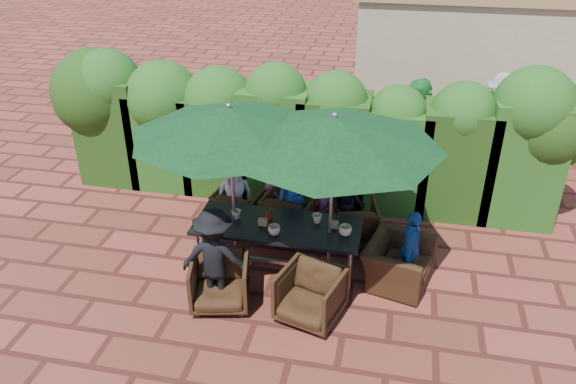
% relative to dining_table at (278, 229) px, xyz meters
% --- Properties ---
extents(ground, '(80.00, 80.00, 0.00)m').
position_rel_dining_table_xyz_m(ground, '(-0.03, -0.06, -0.67)').
color(ground, brown).
rests_on(ground, ground).
extents(dining_table, '(2.30, 0.90, 0.75)m').
position_rel_dining_table_xyz_m(dining_table, '(0.00, 0.00, 0.00)').
color(dining_table, black).
rests_on(dining_table, ground).
extents(umbrella_left, '(2.60, 2.60, 2.46)m').
position_rel_dining_table_xyz_m(umbrella_left, '(-0.62, 0.01, 1.54)').
color(umbrella_left, gray).
rests_on(umbrella_left, ground).
extents(umbrella_right, '(2.77, 2.77, 2.46)m').
position_rel_dining_table_xyz_m(umbrella_right, '(0.73, -0.05, 1.54)').
color(umbrella_right, gray).
rests_on(umbrella_right, ground).
extents(chair_far_left, '(0.82, 0.78, 0.74)m').
position_rel_dining_table_xyz_m(chair_far_left, '(-0.84, 1.01, -0.31)').
color(chair_far_left, black).
rests_on(chair_far_left, ground).
extents(chair_far_mid, '(0.91, 0.87, 0.80)m').
position_rel_dining_table_xyz_m(chair_far_mid, '(-0.00, 0.96, -0.28)').
color(chair_far_mid, black).
rests_on(chair_far_mid, ground).
extents(chair_far_right, '(0.83, 0.80, 0.73)m').
position_rel_dining_table_xyz_m(chair_far_right, '(0.96, 0.96, -0.31)').
color(chair_far_right, black).
rests_on(chair_far_right, ground).
extents(chair_near_left, '(0.87, 0.83, 0.76)m').
position_rel_dining_table_xyz_m(chair_near_left, '(-0.57, -0.88, -0.30)').
color(chair_near_left, black).
rests_on(chair_near_left, ground).
extents(chair_near_right, '(0.90, 0.87, 0.76)m').
position_rel_dining_table_xyz_m(chair_near_right, '(0.63, -0.91, -0.29)').
color(chair_near_right, black).
rests_on(chair_near_right, ground).
extents(chair_end_right, '(0.83, 1.07, 0.83)m').
position_rel_dining_table_xyz_m(chair_end_right, '(1.68, 0.06, -0.26)').
color(chair_end_right, black).
rests_on(chair_end_right, ground).
extents(adult_far_left, '(0.66, 0.54, 1.16)m').
position_rel_dining_table_xyz_m(adult_far_left, '(-0.91, 0.97, -0.09)').
color(adult_far_left, white).
rests_on(adult_far_left, ground).
extents(adult_far_mid, '(0.63, 0.58, 1.39)m').
position_rel_dining_table_xyz_m(adult_far_mid, '(0.06, 0.85, 0.02)').
color(adult_far_mid, '#1E55A7').
rests_on(adult_far_mid, ground).
extents(adult_far_right, '(0.61, 0.41, 1.21)m').
position_rel_dining_table_xyz_m(adult_far_right, '(0.85, 0.95, -0.07)').
color(adult_far_right, black).
rests_on(adult_far_right, ground).
extents(adult_near_left, '(0.91, 0.46, 1.39)m').
position_rel_dining_table_xyz_m(adult_near_left, '(-0.62, -0.85, 0.02)').
color(adult_near_left, black).
rests_on(adult_near_left, ground).
extents(adult_end_right, '(0.38, 0.69, 1.13)m').
position_rel_dining_table_xyz_m(adult_end_right, '(1.82, 0.04, -0.11)').
color(adult_end_right, '#1E55A7').
rests_on(adult_end_right, ground).
extents(child_left, '(0.35, 0.33, 0.78)m').
position_rel_dining_table_xyz_m(child_left, '(-0.38, 1.10, -0.28)').
color(child_left, '#D64B6C').
rests_on(child_left, ground).
extents(child_right, '(0.36, 0.31, 0.89)m').
position_rel_dining_table_xyz_m(child_right, '(0.49, 0.99, -0.23)').
color(child_right, '#884392').
rests_on(child_right, ground).
extents(pedestrian_a, '(1.68, 1.16, 1.70)m').
position_rel_dining_table_xyz_m(pedestrian_a, '(1.84, 4.11, 0.18)').
color(pedestrian_a, green).
rests_on(pedestrian_a, ground).
extents(pedestrian_b, '(0.81, 0.52, 1.62)m').
position_rel_dining_table_xyz_m(pedestrian_b, '(2.73, 4.23, 0.14)').
color(pedestrian_b, '#D64B6C').
rests_on(pedestrian_b, ground).
extents(pedestrian_c, '(1.32, 0.94, 1.88)m').
position_rel_dining_table_xyz_m(pedestrian_c, '(3.34, 4.14, 0.27)').
color(pedestrian_c, '#93949B').
rests_on(pedestrian_c, ground).
extents(cup_a, '(0.15, 0.15, 0.12)m').
position_rel_dining_table_xyz_m(cup_a, '(-0.91, -0.09, 0.13)').
color(cup_a, beige).
rests_on(cup_a, dining_table).
extents(cup_b, '(0.14, 0.14, 0.13)m').
position_rel_dining_table_xyz_m(cup_b, '(-0.60, 0.04, 0.14)').
color(cup_b, beige).
rests_on(cup_b, dining_table).
extents(cup_c, '(0.17, 0.17, 0.13)m').
position_rel_dining_table_xyz_m(cup_c, '(0.01, -0.25, 0.14)').
color(cup_c, beige).
rests_on(cup_c, dining_table).
extents(cup_d, '(0.13, 0.13, 0.12)m').
position_rel_dining_table_xyz_m(cup_d, '(0.52, 0.17, 0.14)').
color(cup_d, beige).
rests_on(cup_d, dining_table).
extents(cup_e, '(0.17, 0.17, 0.14)m').
position_rel_dining_table_xyz_m(cup_e, '(0.94, -0.07, 0.14)').
color(cup_e, beige).
rests_on(cup_e, dining_table).
extents(ketchup_bottle, '(0.04, 0.04, 0.17)m').
position_rel_dining_table_xyz_m(ketchup_bottle, '(-0.15, -0.01, 0.16)').
color(ketchup_bottle, '#B20C0A').
rests_on(ketchup_bottle, dining_table).
extents(sauce_bottle, '(0.04, 0.04, 0.17)m').
position_rel_dining_table_xyz_m(sauce_bottle, '(-0.12, 0.14, 0.16)').
color(sauce_bottle, '#4C230C').
rests_on(sauce_bottle, dining_table).
extents(serving_tray, '(0.35, 0.25, 0.02)m').
position_rel_dining_table_xyz_m(serving_tray, '(-0.83, -0.18, 0.08)').
color(serving_tray, '#AD7C53').
rests_on(serving_tray, dining_table).
extents(number_block_left, '(0.12, 0.06, 0.10)m').
position_rel_dining_table_xyz_m(number_block_left, '(-0.19, -0.06, 0.13)').
color(number_block_left, tan).
rests_on(number_block_left, dining_table).
extents(number_block_right, '(0.12, 0.06, 0.10)m').
position_rel_dining_table_xyz_m(number_block_right, '(0.77, 0.08, 0.13)').
color(number_block_right, tan).
rests_on(number_block_right, dining_table).
extents(hedge_wall, '(9.10, 1.60, 2.54)m').
position_rel_dining_table_xyz_m(hedge_wall, '(-0.26, 2.26, 0.66)').
color(hedge_wall, '#173C10').
rests_on(hedge_wall, ground).
extents(building, '(6.20, 3.08, 3.20)m').
position_rel_dining_table_xyz_m(building, '(3.47, 6.94, 0.93)').
color(building, '#C4B591').
rests_on(building, ground).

